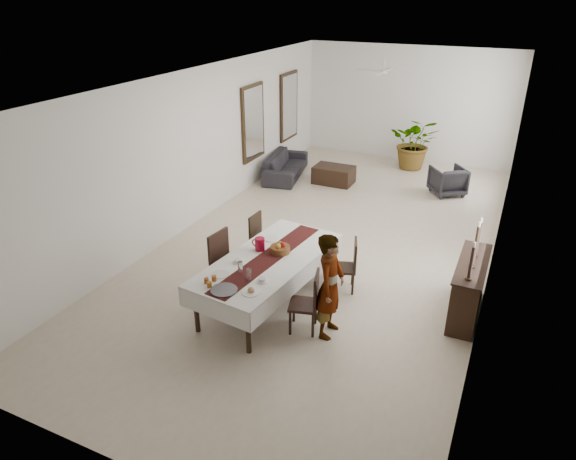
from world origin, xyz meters
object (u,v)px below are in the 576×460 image
at_px(red_pitcher, 260,244).
at_px(sideboard_body, 468,289).
at_px(woman, 330,286).
at_px(sofa, 286,165).
at_px(dining_table_top, 268,260).

height_order(red_pitcher, sideboard_body, red_pitcher).
height_order(woman, sideboard_body, woman).
distance_m(woman, sofa, 6.97).
height_order(dining_table_top, woman, woman).
distance_m(dining_table_top, sofa, 6.12).
distance_m(dining_table_top, woman, 1.22).
xyz_separation_m(red_pitcher, sideboard_body, (3.17, 0.82, -0.48)).
bearing_deg(woman, dining_table_top, 71.73).
bearing_deg(dining_table_top, sideboard_body, 25.77).
bearing_deg(sofa, dining_table_top, -169.06).
xyz_separation_m(woman, sofa, (-3.51, 6.00, -0.50)).
bearing_deg(red_pitcher, dining_table_top, -37.74).
relative_size(dining_table_top, woman, 1.58).
relative_size(dining_table_top, sofa, 1.24).
height_order(dining_table_top, red_pitcher, red_pitcher).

